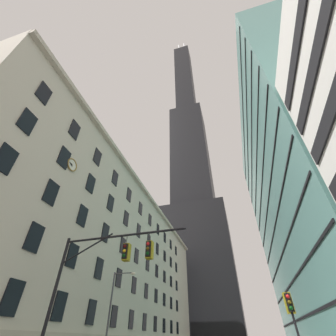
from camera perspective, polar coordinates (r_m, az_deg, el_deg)
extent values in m
cube|color=beige|center=(45.78, -14.47, -22.45)|extent=(14.13, 66.95, 25.81)
cube|color=#B2A893|center=(47.40, -4.35, -7.96)|extent=(0.70, 66.95, 0.60)
cube|color=black|center=(20.74, -34.89, -25.36)|extent=(0.14, 1.40, 2.20)
cube|color=black|center=(24.36, -25.88, -29.04)|extent=(0.14, 1.40, 2.20)
cube|color=black|center=(28.40, -18.94, -31.32)|extent=(0.14, 1.40, 2.20)
cube|color=black|center=(32.71, -13.56, -32.77)|extent=(0.14, 1.40, 2.20)
cube|color=black|center=(37.19, -9.35, -33.72)|extent=(0.14, 1.40, 2.20)
cube|color=black|center=(41.78, -5.99, -34.36)|extent=(0.14, 1.40, 2.20)
cube|color=black|center=(46.46, -3.27, -34.81)|extent=(0.14, 1.40, 2.20)
cube|color=black|center=(51.21, -1.03, -35.12)|extent=(0.14, 1.40, 2.20)
cube|color=black|center=(55.99, 0.84, -35.36)|extent=(0.14, 1.40, 2.20)
cube|color=black|center=(60.81, 2.43, -35.53)|extent=(0.14, 1.40, 2.20)
cube|color=black|center=(21.64, -30.85, -14.91)|extent=(0.14, 1.40, 2.20)
cube|color=black|center=(25.13, -23.16, -19.79)|extent=(0.14, 1.40, 2.20)
cube|color=black|center=(29.06, -17.14, -23.20)|extent=(0.14, 1.40, 2.20)
cube|color=black|center=(33.28, -12.41, -25.61)|extent=(0.14, 1.40, 2.20)
cube|color=black|center=(37.69, -8.63, -27.37)|extent=(0.14, 1.40, 2.20)
cube|color=black|center=(42.23, -5.58, -28.67)|extent=(0.14, 1.40, 2.20)
cube|color=black|center=(46.87, -3.06, -29.67)|extent=(0.14, 1.40, 2.20)
cube|color=black|center=(51.57, -0.97, -30.46)|extent=(0.14, 1.40, 2.20)
cube|color=black|center=(56.33, 0.80, -31.08)|extent=(0.14, 1.40, 2.20)
cube|color=black|center=(61.12, 2.31, -31.59)|extent=(0.14, 1.40, 2.20)
cube|color=black|center=(20.69, -35.96, 1.91)|extent=(0.14, 1.40, 2.20)
cube|color=black|center=(23.27, -27.58, -5.55)|extent=(0.14, 1.40, 2.20)
cube|color=black|center=(26.54, -20.93, -11.27)|extent=(0.14, 1.40, 2.20)
cube|color=black|center=(30.29, -15.65, -15.57)|extent=(0.14, 1.40, 2.20)
cube|color=black|center=(34.36, -11.43, -18.79)|extent=(0.14, 1.40, 2.20)
cube|color=black|center=(38.65, -8.02, -21.25)|extent=(0.14, 1.40, 2.20)
cube|color=black|center=(43.09, -5.21, -23.16)|extent=(0.14, 1.40, 2.20)
cube|color=black|center=(47.65, -2.88, -24.67)|extent=(0.14, 1.40, 2.20)
cube|color=black|center=(52.28, -0.92, -25.89)|extent=(0.14, 1.40, 2.20)
cube|color=black|center=(56.98, 0.76, -26.89)|extent=(0.14, 1.40, 2.20)
cube|color=black|center=(61.72, 2.20, -27.72)|extent=(0.14, 1.40, 2.20)
cube|color=black|center=(23.17, -32.16, 9.96)|extent=(0.14, 1.40, 2.20)
cube|color=black|center=(25.49, -24.89, 2.40)|extent=(0.14, 1.40, 2.20)
cube|color=black|center=(28.51, -19.07, -3.76)|extent=(0.14, 1.40, 2.20)
cube|color=black|center=(32.03, -14.39, -8.64)|extent=(0.14, 1.40, 2.20)
cube|color=black|center=(35.91, -10.60, -12.47)|extent=(0.14, 1.40, 2.20)
cube|color=black|center=(40.03, -7.48, -15.49)|extent=(0.14, 1.40, 2.20)
cube|color=black|center=(44.33, -4.90, -17.91)|extent=(0.14, 1.40, 2.20)
cube|color=black|center=(48.77, -2.72, -19.86)|extent=(0.14, 1.40, 2.20)
cube|color=black|center=(53.31, -0.87, -21.47)|extent=(0.14, 1.40, 2.20)
cube|color=black|center=(57.92, 0.72, -22.80)|extent=(0.14, 1.40, 2.20)
cube|color=black|center=(62.59, 2.10, -23.93)|extent=(0.14, 1.40, 2.20)
cube|color=black|center=(26.09, -29.02, 16.31)|extent=(0.14, 1.40, 2.20)
cube|color=black|center=(28.17, -22.66, 8.95)|extent=(0.14, 1.40, 2.20)
cube|color=black|center=(30.93, -17.51, 2.68)|extent=(0.14, 1.40, 2.20)
cube|color=black|center=(34.20, -13.32, -2.50)|extent=(0.14, 1.40, 2.20)
cube|color=black|center=(37.85, -9.88, -6.73)|extent=(0.14, 1.40, 2.20)
cube|color=black|center=(41.79, -7.02, -10.16)|extent=(0.14, 1.40, 2.20)
cube|color=black|center=(45.93, -4.62, -12.98)|extent=(0.14, 1.40, 2.20)
cube|color=black|center=(50.22, -2.58, -15.30)|extent=(0.14, 1.40, 2.20)
cube|color=black|center=(54.64, -0.83, -17.24)|extent=(0.14, 1.40, 2.20)
cube|color=black|center=(59.15, 0.69, -18.87)|extent=(0.14, 1.40, 2.20)
cube|color=black|center=(63.73, 2.01, -20.26)|extent=(0.14, 1.40, 2.20)
torus|color=olive|center=(26.18, -23.15, 0.74)|extent=(0.13, 1.48, 1.48)
cylinder|color=silver|center=(26.20, -23.22, 0.73)|extent=(0.05, 1.28, 1.28)
cube|color=black|center=(26.05, -23.32, 0.93)|extent=(0.03, 0.38, 0.13)
cube|color=black|center=(25.96, -23.46, 0.92)|extent=(0.03, 0.55, 0.26)
cube|color=black|center=(96.32, 8.19, -24.47)|extent=(26.76, 26.76, 46.61)
cube|color=black|center=(122.61, 5.85, 2.47)|extent=(18.73, 18.73, 67.79)
cube|color=black|center=(181.35, 4.24, 21.18)|extent=(12.04, 12.04, 84.74)
cylinder|color=silver|center=(227.13, 2.90, 27.75)|extent=(1.20, 1.20, 18.20)
cylinder|color=silver|center=(226.82, 4.24, 28.03)|extent=(1.20, 1.20, 18.20)
cube|color=black|center=(17.46, 33.29, 21.67)|extent=(0.16, 11.61, 1.10)
cube|color=black|center=(19.86, 30.03, 26.36)|extent=(0.16, 11.61, 1.10)
cube|color=slate|center=(45.13, 32.37, -4.70)|extent=(14.47, 43.75, 43.93)
cube|color=black|center=(38.45, 30.89, -29.89)|extent=(0.12, 42.75, 0.24)
cube|color=black|center=(38.90, 28.85, -24.28)|extent=(0.12, 42.75, 0.24)
cube|color=black|center=(39.76, 27.05, -18.84)|extent=(0.12, 42.75, 0.24)
cube|color=black|center=(40.99, 25.44, -13.66)|extent=(0.12, 42.75, 0.24)
cube|color=black|center=(42.56, 24.01, -8.81)|extent=(0.12, 42.75, 0.24)
cube|color=black|center=(44.44, 22.72, -4.34)|extent=(0.12, 42.75, 0.24)
cube|color=black|center=(46.58, 21.55, -0.25)|extent=(0.12, 42.75, 0.24)
cube|color=black|center=(48.96, 20.50, 3.46)|extent=(0.12, 42.75, 0.24)
cube|color=black|center=(51.54, 19.53, 6.81)|extent=(0.12, 42.75, 0.24)
cube|color=black|center=(54.30, 18.66, 9.84)|extent=(0.12, 42.75, 0.24)
cylinder|color=black|center=(17.13, -27.15, -27.11)|extent=(0.20, 0.20, 7.19)
cylinder|color=black|center=(15.60, -11.27, -16.49)|extent=(8.42, 0.14, 0.14)
cylinder|color=black|center=(16.68, -19.77, -18.69)|extent=(3.45, 0.10, 1.74)
cylinder|color=black|center=(15.37, -10.43, -17.48)|extent=(0.04, 0.04, 0.60)
cube|color=black|center=(15.14, -10.77, -20.13)|extent=(0.30, 0.30, 0.90)
cube|color=olive|center=(15.28, -10.48, -20.33)|extent=(0.40, 0.40, 1.04)
sphere|color=#450808|center=(15.09, -10.91, -18.93)|extent=(0.20, 0.20, 0.20)
sphere|color=yellow|center=(15.00, -11.04, -19.94)|extent=(0.20, 0.20, 0.20)
sphere|color=#083D10|center=(14.92, -11.17, -20.96)|extent=(0.20, 0.20, 0.20)
cylinder|color=black|center=(14.78, -4.77, -17.11)|extent=(0.04, 0.04, 0.60)
cube|color=black|center=(14.53, -4.93, -19.87)|extent=(0.30, 0.30, 0.90)
cube|color=olive|center=(14.68, -4.69, -20.08)|extent=(0.40, 0.40, 1.04)
sphere|color=red|center=(14.48, -5.11, -18.63)|extent=(0.20, 0.20, 0.20)
sphere|color=#4B3A08|center=(14.39, -5.17, -19.68)|extent=(0.20, 0.20, 0.20)
sphere|color=#083D10|center=(14.30, -5.24, -20.74)|extent=(0.20, 0.20, 0.20)
cylinder|color=black|center=(16.14, 30.06, -32.39)|extent=(0.12, 0.12, 3.68)
cube|color=black|center=(16.23, 28.41, -27.87)|extent=(0.30, 0.30, 0.90)
cube|color=olive|center=(16.40, 28.34, -27.96)|extent=(0.40, 0.40, 1.04)
sphere|color=red|center=(16.11, 28.16, -26.84)|extent=(0.20, 0.20, 0.20)
sphere|color=#4B3A08|center=(16.07, 28.48, -27.79)|extent=(0.20, 0.20, 0.20)
sphere|color=#083D10|center=(16.05, 28.82, -28.74)|extent=(0.20, 0.20, 0.20)
cylinder|color=#47474C|center=(26.16, -14.67, -32.08)|extent=(0.18, 0.18, 7.23)
cylinder|color=#47474C|center=(26.19, -11.15, -24.77)|extent=(2.11, 0.10, 0.10)
ellipsoid|color=#EFE5C6|center=(25.71, -8.85, -25.00)|extent=(0.56, 0.32, 0.24)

